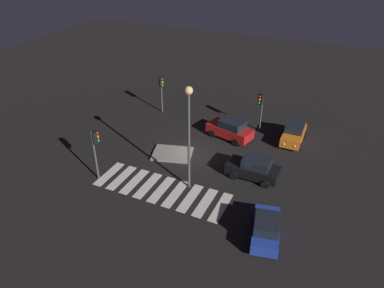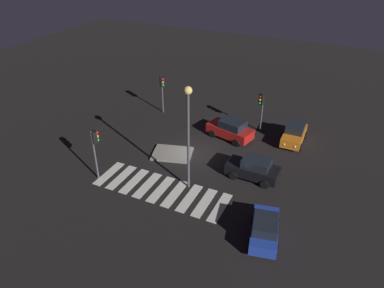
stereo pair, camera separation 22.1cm
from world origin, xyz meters
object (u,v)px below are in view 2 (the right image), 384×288
object	(u,v)px
car_red	(231,129)
car_orange	(294,133)
traffic_light_north	(261,103)
traffic_island	(172,154)
car_blue	(265,229)
traffic_light_west	(162,86)
car_black	(254,169)
traffic_light_south	(95,143)
street_lamp	(188,122)

from	to	relation	value
car_red	car_orange	distance (m)	5.58
traffic_light_north	traffic_island	bearing A→B (deg)	-5.51
car_blue	car_orange	bearing A→B (deg)	-8.07
traffic_light_west	car_red	bearing A→B (deg)	30.34
car_black	car_red	bearing A→B (deg)	-52.18
traffic_island	car_black	bearing A→B (deg)	-2.35
traffic_light_south	car_red	bearing A→B (deg)	4.73
car_red	car_blue	xyz separation A→B (m)	(6.11, -10.72, -0.09)
car_black	street_lamp	bearing A→B (deg)	39.63
traffic_light_south	car_orange	bearing A→B (deg)	-6.70
traffic_island	car_red	bearing A→B (deg)	54.09
car_blue	car_black	bearing A→B (deg)	11.37
car_red	traffic_light_west	size ratio (longest dim) A/B	1.14
traffic_island	traffic_light_north	distance (m)	9.28
car_red	street_lamp	distance (m)	9.20
traffic_light_south	street_lamp	bearing A→B (deg)	-34.88
car_black	car_blue	world-z (taller)	car_black
car_orange	car_blue	bearing A→B (deg)	3.28
car_black	car_orange	world-z (taller)	car_black
traffic_light_west	traffic_light_south	distance (m)	11.99
traffic_light_south	traffic_light_west	bearing A→B (deg)	44.97
traffic_island	car_red	xyz separation A→B (m)	(3.40, 4.69, 0.80)
traffic_light_south	traffic_light_north	bearing A→B (deg)	3.74
traffic_light_south	traffic_light_north	size ratio (longest dim) A/B	1.09
car_black	traffic_light_west	xyz separation A→B (m)	(-11.66, 7.00, 2.07)
traffic_island	car_black	xyz separation A→B (m)	(7.05, -0.29, 0.76)
car_orange	street_lamp	bearing A→B (deg)	-29.92
car_black	street_lamp	distance (m)	6.70
car_blue	traffic_light_south	world-z (taller)	traffic_light_south
car_red	traffic_light_north	size ratio (longest dim) A/B	1.19
traffic_island	traffic_light_north	world-z (taller)	traffic_light_north
car_blue	street_lamp	size ratio (longest dim) A/B	0.50
car_red	traffic_light_west	xyz separation A→B (m)	(-8.01, 2.02, 2.03)
car_orange	traffic_light_west	world-z (taller)	traffic_light_west
car_black	traffic_light_west	bearing A→B (deg)	-29.39
car_red	traffic_light_north	xyz separation A→B (m)	(1.95, 2.38, 1.92)
car_blue	traffic_light_north	bearing A→B (deg)	5.76
car_black	traffic_island	bearing A→B (deg)	-0.75
traffic_light_south	street_lamp	world-z (taller)	street_lamp
car_red	traffic_light_west	world-z (taller)	traffic_light_west
car_red	car_blue	distance (m)	12.34
traffic_light_west	street_lamp	world-z (taller)	street_lamp
car_black	traffic_light_north	xyz separation A→B (m)	(-1.70, 7.37, 1.96)
car_red	traffic_light_south	world-z (taller)	traffic_light_south
car_red	car_blue	size ratio (longest dim) A/B	1.13
car_blue	car_orange	world-z (taller)	car_orange
car_red	traffic_light_north	bearing A→B (deg)	-115.12
street_lamp	car_blue	bearing A→B (deg)	-22.72
street_lamp	traffic_light_north	bearing A→B (deg)	77.96
car_blue	car_orange	distance (m)	12.55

